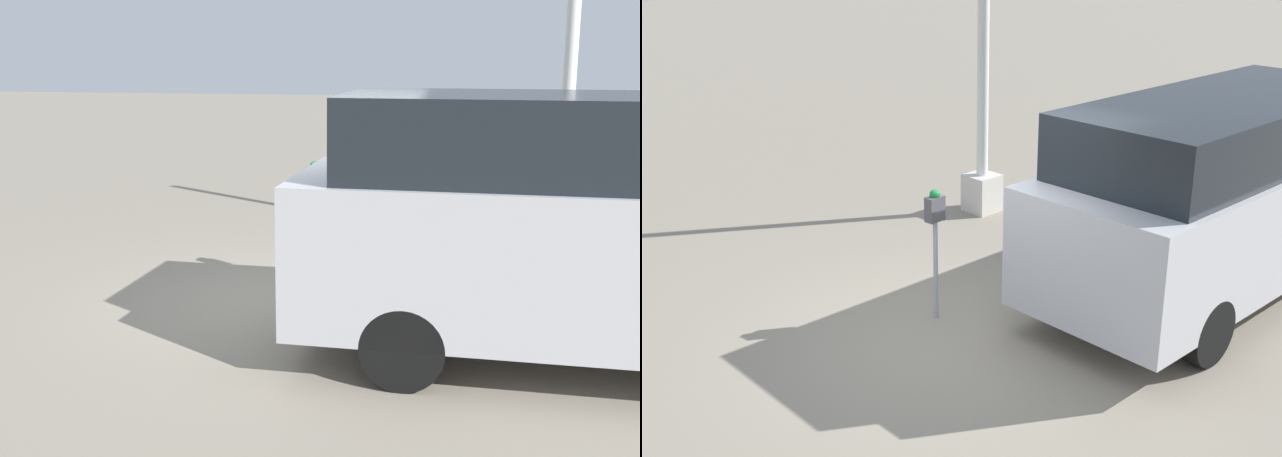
% 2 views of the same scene
% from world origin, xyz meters
% --- Properties ---
extents(ground_plane, '(80.00, 80.00, 0.00)m').
position_xyz_m(ground_plane, '(0.00, 0.00, 0.00)').
color(ground_plane, gray).
extents(parking_meter_near, '(0.20, 0.12, 1.44)m').
position_xyz_m(parking_meter_near, '(0.09, 0.51, 1.06)').
color(parking_meter_near, '#9E9EA3').
rests_on(parking_meter_near, ground).
extents(lamp_post, '(0.44, 0.44, 5.70)m').
position_xyz_m(lamp_post, '(2.89, 2.57, 1.87)').
color(lamp_post, beige).
rests_on(lamp_post, ground).
extents(parked_van, '(5.23, 1.95, 2.25)m').
position_xyz_m(parked_van, '(2.87, -1.20, 1.21)').
color(parked_van, '#B2B2B7').
rests_on(parked_van, ground).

